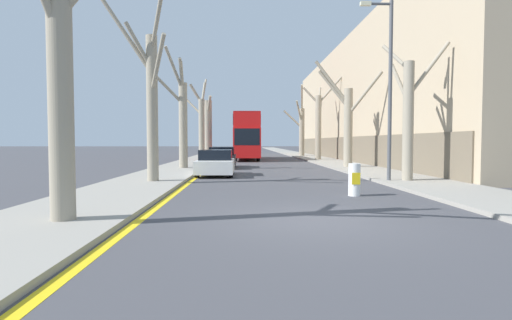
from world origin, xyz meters
name	(u,v)px	position (x,y,z in m)	size (l,w,h in m)	color
ground_plane	(315,220)	(0.00, 0.00, 0.00)	(300.00, 300.00, 0.00)	#424247
sidewalk_left	(215,153)	(-5.79, 50.00, 0.06)	(3.32, 120.00, 0.12)	gray
sidewalk_right	(293,153)	(5.79, 50.00, 0.06)	(3.32, 120.00, 0.12)	gray
building_facade_right	(390,103)	(12.44, 28.86, 5.47)	(10.08, 45.70, 10.96)	tan
kerb_line_stripe	(227,154)	(-3.95, 50.00, 0.00)	(0.24, 120.00, 0.01)	yellow
street_tree_left_0	(58,52)	(-5.43, -0.46, 3.62)	(4.28, 2.48, 7.04)	gray
street_tree_left_1	(150,97)	(-5.47, 7.93, 3.62)	(2.97, 2.68, 7.68)	gray
street_tree_left_2	(182,118)	(-5.48, 16.48, 3.27)	(2.13, 1.62, 7.52)	gray
street_tree_left_3	(202,125)	(-5.20, 25.81, 3.20)	(1.81, 2.77, 7.53)	gray
street_tree_left_4	(207,126)	(-5.42, 33.91, 3.47)	(2.48, 3.49, 7.87)	gray
street_tree_right_0	(408,114)	(5.46, 7.99, 2.95)	(2.58, 1.67, 6.18)	gray
street_tree_right_1	(347,121)	(5.25, 17.24, 3.13)	(3.96, 2.37, 7.12)	gray
street_tree_right_2	(319,123)	(5.48, 28.35, 3.48)	(3.70, 2.15, 7.93)	gray
street_tree_right_3	(301,129)	(5.27, 38.20, 3.31)	(2.50, 2.46, 8.29)	gray
double_decker_bus	(246,134)	(-1.27, 30.92, 2.51)	(2.45, 11.20, 4.42)	red
parked_car_0	(216,163)	(-3.04, 11.94, 0.64)	(1.87, 3.92, 1.35)	silver
parked_car_1	(222,158)	(-3.04, 18.29, 0.67)	(1.84, 4.42, 1.42)	black
lamp_post	(388,82)	(4.53, 7.94, 4.31)	(1.40, 0.20, 7.70)	#4C4F54
traffic_bollard	(354,180)	(2.01, 3.94, 0.53)	(0.39, 0.40, 1.06)	white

